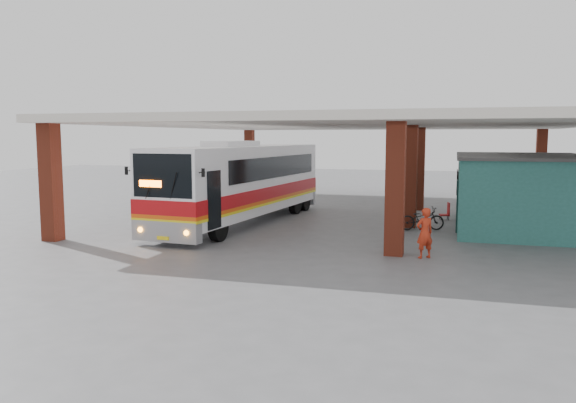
% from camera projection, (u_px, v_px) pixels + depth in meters
% --- Properties ---
extents(ground, '(90.00, 90.00, 0.00)m').
position_uv_depth(ground, '(325.00, 235.00, 22.12)').
color(ground, '#515154').
rests_on(ground, ground).
extents(brick_columns, '(20.10, 21.60, 4.35)m').
position_uv_depth(brick_columns, '(379.00, 173.00, 26.22)').
color(brick_columns, '#9B3821').
rests_on(brick_columns, ground).
extents(canopy_roof, '(21.00, 23.00, 0.30)m').
position_uv_depth(canopy_roof, '(365.00, 124.00, 27.65)').
color(canopy_roof, silver).
rests_on(canopy_roof, brick_columns).
extents(shop_building, '(5.20, 8.20, 3.11)m').
position_uv_depth(shop_building, '(520.00, 192.00, 23.62)').
color(shop_building, '#2A6960').
rests_on(shop_building, ground).
extents(coach_bus, '(3.72, 12.81, 3.68)m').
position_uv_depth(coach_bus, '(242.00, 182.00, 25.05)').
color(coach_bus, white).
rests_on(coach_bus, ground).
extents(motorcycle, '(1.96, 1.21, 0.97)m').
position_uv_depth(motorcycle, '(422.00, 219.00, 23.23)').
color(motorcycle, black).
rests_on(motorcycle, ground).
extents(pedestrian, '(0.71, 0.66, 1.62)m').
position_uv_depth(pedestrian, '(425.00, 233.00, 17.84)').
color(pedestrian, red).
rests_on(pedestrian, ground).
extents(red_chair, '(0.51, 0.51, 0.82)m').
position_uv_depth(red_chair, '(447.00, 212.00, 26.14)').
color(red_chair, '#B51314').
rests_on(red_chair, ground).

